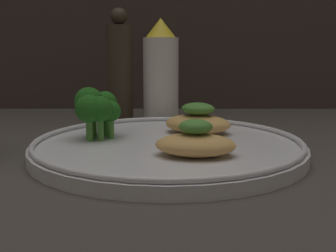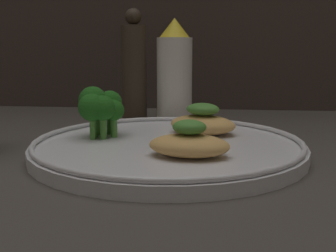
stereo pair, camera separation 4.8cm
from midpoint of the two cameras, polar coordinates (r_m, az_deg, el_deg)
name	(u,v)px [view 2 (the right image)]	position (r cm, az deg, el deg)	size (l,w,h in cm)	color
ground_plane	(168,159)	(49.32, 2.82, -4.49)	(180.00, 180.00, 1.00)	#3D3833
plate	(168,146)	(48.95, 2.84, -2.80)	(31.57, 31.57, 2.00)	silver
grilled_meat_front	(189,143)	(42.70, 6.15, -2.37)	(8.76, 6.31, 3.79)	tan
grilled_meat_middle	(203,122)	(54.14, 7.28, 0.49)	(10.31, 8.96, 3.99)	tan
broccoli_bunch	(100,107)	(51.78, -6.58, 2.58)	(5.53, 6.54, 6.28)	#4C8E38
sauce_bottle	(174,74)	(68.49, 2.92, 7.03)	(5.71, 5.71, 16.98)	white
pepper_grinder	(134,71)	(69.15, -2.61, 7.42)	(4.09, 4.09, 18.56)	#382D23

